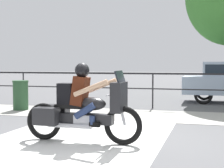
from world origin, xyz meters
name	(u,v)px	position (x,y,z in m)	size (l,w,h in m)	color
ground_plane	(112,139)	(0.00, 0.00, 0.00)	(120.00, 120.00, 0.00)	#565659
sidewalk_band	(143,115)	(0.00, 3.40, 0.01)	(44.00, 2.40, 0.01)	#A8A59E
crosswalk_band	(78,139)	(-0.68, -0.20, 0.00)	(3.54, 6.00, 0.01)	silver
fence_railing	(153,80)	(0.00, 5.12, 0.98)	(36.00, 0.05, 1.25)	black
motorcycle	(82,108)	(-0.49, -0.47, 0.69)	(2.43, 0.76, 1.57)	black
trash_bin	(21,95)	(-4.20, 3.43, 0.50)	(0.53, 0.53, 1.00)	#284C2D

